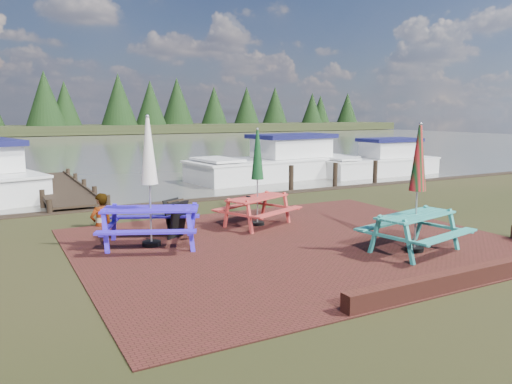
{
  "coord_description": "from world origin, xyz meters",
  "views": [
    {
      "loc": [
        -5.71,
        -7.8,
        2.78
      ],
      "look_at": [
        -0.38,
        2.09,
        1.0
      ],
      "focal_mm": 35.0,
      "sensor_mm": 36.0,
      "label": 1
    }
  ],
  "objects": [
    {
      "name": "ground",
      "position": [
        0.0,
        0.0,
        0.0
      ],
      "size": [
        120.0,
        120.0,
        0.0
      ],
      "primitive_type": "plane",
      "color": "black",
      "rests_on": "ground"
    },
    {
      "name": "paving",
      "position": [
        0.0,
        1.0,
        0.01
      ],
      "size": [
        9.0,
        7.5,
        0.02
      ],
      "primitive_type": "cube",
      "color": "#3D1913",
      "rests_on": "ground"
    },
    {
      "name": "brick_wall",
      "position": [
        2.15,
        -2.42,
        0.15
      ],
      "size": [
        6.21,
        1.79,
        0.3
      ],
      "color": "#4C1E16",
      "rests_on": "ground"
    },
    {
      "name": "water",
      "position": [
        0.0,
        37.0,
        0.0
      ],
      "size": [
        120.0,
        60.0,
        0.02
      ],
      "primitive_type": "cube",
      "color": "#4D4B42",
      "rests_on": "ground"
    },
    {
      "name": "far_treeline",
      "position": [
        0.0,
        66.0,
        3.28
      ],
      "size": [
        120.0,
        10.0,
        8.1
      ],
      "color": "black",
      "rests_on": "ground"
    },
    {
      "name": "picnic_table_teal",
      "position": [
        1.75,
        -0.71,
        0.9
      ],
      "size": [
        2.15,
        1.99,
        2.57
      ],
      "rotation": [
        0.0,
        0.0,
        0.2
      ],
      "color": "teal",
      "rests_on": "ground"
    },
    {
      "name": "picnic_table_red",
      "position": [
        0.1,
        2.9,
        0.84
      ],
      "size": [
        2.19,
        2.09,
        2.39
      ],
      "rotation": [
        0.0,
        0.0,
        0.4
      ],
      "color": "#BC3530",
      "rests_on": "ground"
    },
    {
      "name": "picnic_table_blue",
      "position": [
        -2.81,
        2.22,
        0.95
      ],
      "size": [
        2.5,
        2.39,
        2.72
      ],
      "rotation": [
        0.0,
        0.0,
        -0.42
      ],
      "color": "#341CD6",
      "rests_on": "ground"
    },
    {
      "name": "chalkboard",
      "position": [
        -2.09,
        2.71,
        0.44
      ],
      "size": [
        0.56,
        0.74,
        0.85
      ],
      "rotation": [
        0.0,
        0.0,
        0.55
      ],
      "color": "black",
      "rests_on": "ground"
    },
    {
      "name": "jetty",
      "position": [
        -3.5,
        11.28,
        0.11
      ],
      "size": [
        1.76,
        9.08,
        1.0
      ],
      "color": "black",
      "rests_on": "ground"
    },
    {
      "name": "boat_near",
      "position": [
        6.0,
        11.77,
        0.46
      ],
      "size": [
        8.41,
        3.7,
        2.2
      ],
      "rotation": [
        0.0,
        0.0,
        1.68
      ],
      "color": "silver",
      "rests_on": "ground"
    },
    {
      "name": "boat_far",
      "position": [
        11.01,
        10.56,
        0.38
      ],
      "size": [
        6.19,
        2.2,
        1.93
      ],
      "rotation": [
        0.0,
        0.0,
        1.57
      ],
      "color": "silver",
      "rests_on": "ground"
    },
    {
      "name": "person",
      "position": [
        -3.35,
        4.67,
        0.82
      ],
      "size": [
        0.7,
        0.59,
        1.63
      ],
      "primitive_type": "imported",
      "rotation": [
        0.0,
        0.0,
        3.53
      ],
      "color": "gray",
      "rests_on": "ground"
    }
  ]
}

